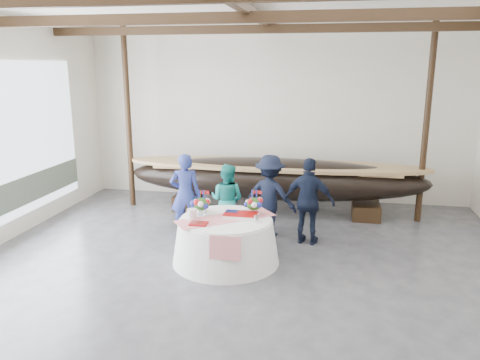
# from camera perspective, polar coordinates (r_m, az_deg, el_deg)

# --- Properties ---
(floor) EXTENTS (10.00, 12.00, 0.01)m
(floor) POSITION_cam_1_polar(r_m,az_deg,el_deg) (7.29, -1.46, -14.93)
(floor) COLOR #3D3D42
(floor) RESTS_ON ground
(wall_back) EXTENTS (10.00, 0.02, 4.50)m
(wall_back) POSITION_cam_1_polar(r_m,az_deg,el_deg) (12.39, 4.33, 7.96)
(wall_back) COLOR silver
(wall_back) RESTS_ON ground
(pavilion_structure) EXTENTS (9.80, 11.76, 4.50)m
(pavilion_structure) POSITION_cam_1_polar(r_m,az_deg,el_deg) (7.19, -0.27, 17.76)
(pavilion_structure) COLOR black
(pavilion_structure) RESTS_ON ground
(longboat_display) EXTENTS (7.22, 1.44, 1.35)m
(longboat_display) POSITION_cam_1_polar(r_m,az_deg,el_deg) (11.26, 4.24, 0.20)
(longboat_display) COLOR black
(longboat_display) RESTS_ON ground
(banquet_table) EXTENTS (1.95, 1.95, 0.83)m
(banquet_table) POSITION_cam_1_polar(r_m,az_deg,el_deg) (8.57, -1.74, -7.33)
(banquet_table) COLOR white
(banquet_table) RESTS_ON ground
(tabletop_items) EXTENTS (1.76, 1.53, 0.40)m
(tabletop_items) POSITION_cam_1_polar(r_m,az_deg,el_deg) (8.54, -1.77, -3.39)
(tabletop_items) COLOR red
(tabletop_items) RESTS_ON banquet_table
(guest_woman_blue) EXTENTS (0.73, 0.59, 1.75)m
(guest_woman_blue) POSITION_cam_1_polar(r_m,az_deg,el_deg) (9.88, -6.69, -1.75)
(guest_woman_blue) COLOR navy
(guest_woman_blue) RESTS_ON ground
(guest_woman_teal) EXTENTS (0.85, 0.73, 1.53)m
(guest_woman_teal) POSITION_cam_1_polar(r_m,az_deg,el_deg) (9.82, -1.60, -2.41)
(guest_woman_teal) COLOR teal
(guest_woman_teal) RESTS_ON ground
(guest_man_left) EXTENTS (1.22, 0.84, 1.73)m
(guest_man_left) POSITION_cam_1_polar(r_m,az_deg,el_deg) (9.74, 3.65, -1.95)
(guest_man_left) COLOR black
(guest_man_left) RESTS_ON ground
(guest_man_right) EXTENTS (1.10, 0.64, 1.75)m
(guest_man_right) POSITION_cam_1_polar(r_m,az_deg,el_deg) (9.39, 8.42, -2.61)
(guest_man_right) COLOR black
(guest_man_right) RESTS_ON ground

